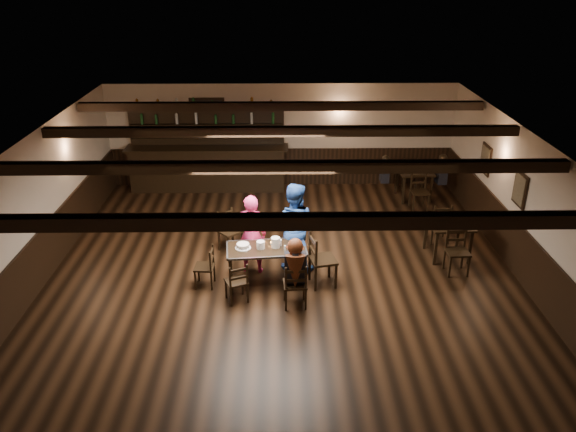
{
  "coord_description": "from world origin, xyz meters",
  "views": [
    {
      "loc": [
        -0.04,
        -9.22,
        5.51
      ],
      "look_at": [
        0.1,
        0.2,
        1.22
      ],
      "focal_mm": 35.0,
      "sensor_mm": 36.0,
      "label": 1
    }
  ],
  "objects_px": {
    "dining_table": "(266,252)",
    "man_blue": "(293,227)",
    "chair_near_right": "(295,283)",
    "bar_counter": "(208,162)",
    "woman_pink": "(251,234)",
    "cake": "(243,246)",
    "chair_near_left": "(237,280)"
  },
  "relations": [
    {
      "from": "dining_table",
      "to": "man_blue",
      "type": "height_order",
      "value": "man_blue"
    },
    {
      "from": "chair_near_right",
      "to": "man_blue",
      "type": "height_order",
      "value": "man_blue"
    },
    {
      "from": "dining_table",
      "to": "bar_counter",
      "type": "height_order",
      "value": "bar_counter"
    },
    {
      "from": "dining_table",
      "to": "bar_counter",
      "type": "xyz_separation_m",
      "value": [
        -1.62,
        4.88,
        0.07
      ]
    },
    {
      "from": "woman_pink",
      "to": "cake",
      "type": "height_order",
      "value": "woman_pink"
    },
    {
      "from": "chair_near_right",
      "to": "chair_near_left",
      "type": "bearing_deg",
      "value": 169.77
    },
    {
      "from": "chair_near_left",
      "to": "bar_counter",
      "type": "distance_m",
      "value": 5.64
    },
    {
      "from": "chair_near_left",
      "to": "man_blue",
      "type": "xyz_separation_m",
      "value": [
        1.0,
        1.21,
        0.44
      ]
    },
    {
      "from": "dining_table",
      "to": "man_blue",
      "type": "distance_m",
      "value": 0.8
    },
    {
      "from": "woman_pink",
      "to": "man_blue",
      "type": "relative_size",
      "value": 0.89
    },
    {
      "from": "cake",
      "to": "bar_counter",
      "type": "xyz_separation_m",
      "value": [
        -1.2,
        4.9,
        -0.07
      ]
    },
    {
      "from": "chair_near_left",
      "to": "bar_counter",
      "type": "height_order",
      "value": "bar_counter"
    },
    {
      "from": "chair_near_left",
      "to": "chair_near_right",
      "type": "xyz_separation_m",
      "value": [
        1.0,
        -0.18,
        0.05
      ]
    },
    {
      "from": "chair_near_left",
      "to": "woman_pink",
      "type": "distance_m",
      "value": 1.18
    },
    {
      "from": "woman_pink",
      "to": "bar_counter",
      "type": "bearing_deg",
      "value": -67.33
    },
    {
      "from": "man_blue",
      "to": "cake",
      "type": "xyz_separation_m",
      "value": [
        -0.93,
        -0.59,
        -0.09
      ]
    },
    {
      "from": "man_blue",
      "to": "bar_counter",
      "type": "relative_size",
      "value": 0.42
    },
    {
      "from": "woman_pink",
      "to": "man_blue",
      "type": "height_order",
      "value": "man_blue"
    },
    {
      "from": "chair_near_left",
      "to": "bar_counter",
      "type": "xyz_separation_m",
      "value": [
        -1.13,
        5.51,
        0.28
      ]
    },
    {
      "from": "man_blue",
      "to": "cake",
      "type": "height_order",
      "value": "man_blue"
    },
    {
      "from": "woman_pink",
      "to": "chair_near_left",
      "type": "bearing_deg",
      "value": 85.56
    },
    {
      "from": "dining_table",
      "to": "chair_near_right",
      "type": "relative_size",
      "value": 1.78
    },
    {
      "from": "woman_pink",
      "to": "cake",
      "type": "relative_size",
      "value": 5.5
    },
    {
      "from": "dining_table",
      "to": "chair_near_right",
      "type": "height_order",
      "value": "chair_near_right"
    },
    {
      "from": "bar_counter",
      "to": "dining_table",
      "type": "bearing_deg",
      "value": -71.63
    },
    {
      "from": "chair_near_right",
      "to": "man_blue",
      "type": "bearing_deg",
      "value": 90.18
    },
    {
      "from": "woman_pink",
      "to": "bar_counter",
      "type": "xyz_separation_m",
      "value": [
        -1.33,
        4.4,
        -0.07
      ]
    },
    {
      "from": "chair_near_right",
      "to": "dining_table",
      "type": "bearing_deg",
      "value": 122.09
    },
    {
      "from": "bar_counter",
      "to": "woman_pink",
      "type": "bearing_deg",
      "value": -73.2
    },
    {
      "from": "man_blue",
      "to": "bar_counter",
      "type": "xyz_separation_m",
      "value": [
        -2.13,
        4.3,
        -0.16
      ]
    },
    {
      "from": "dining_table",
      "to": "bar_counter",
      "type": "relative_size",
      "value": 0.36
    },
    {
      "from": "chair_near_right",
      "to": "cake",
      "type": "distance_m",
      "value": 1.26
    }
  ]
}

